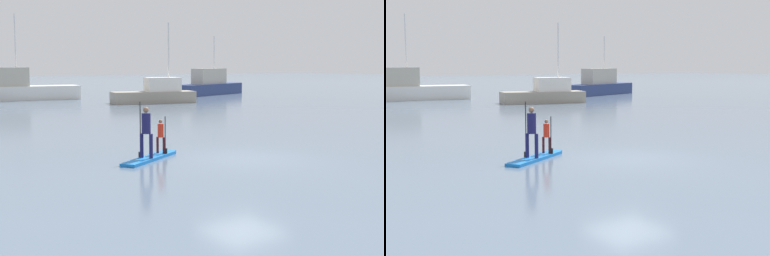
% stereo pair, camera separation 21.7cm
% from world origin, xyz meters
% --- Properties ---
extents(ground_plane, '(240.00, 240.00, 0.00)m').
position_xyz_m(ground_plane, '(0.00, 0.00, 0.00)').
color(ground_plane, slate).
extents(paddleboard_near, '(2.79, 1.97, 0.10)m').
position_xyz_m(paddleboard_near, '(-2.61, 1.50, 0.05)').
color(paddleboard_near, blue).
rests_on(paddleboard_near, ground).
extents(paddler_adult, '(0.40, 0.45, 1.79)m').
position_xyz_m(paddler_adult, '(-2.86, 1.35, 1.04)').
color(paddler_adult, '#19194C').
rests_on(paddler_adult, paddleboard_near).
extents(paddler_child_solo, '(0.28, 0.35, 1.25)m').
position_xyz_m(paddler_child_solo, '(-2.00, 1.86, 0.74)').
color(paddler_child_solo, '#4C1419').
rests_on(paddler_child_solo, paddleboard_near).
extents(fishing_boat_white_large, '(9.14, 5.04, 5.75)m').
position_xyz_m(fishing_boat_white_large, '(20.39, 29.99, 0.94)').
color(fishing_boat_white_large, navy).
rests_on(fishing_boat_white_large, ground).
extents(fishing_boat_green_midground, '(6.80, 3.55, 6.26)m').
position_xyz_m(fishing_boat_green_midground, '(10.38, 23.35, 0.76)').
color(fishing_boat_green_midground, '#9E9384').
rests_on(fishing_boat_green_midground, ground).
extents(motor_boat_small_navy, '(9.86, 3.90, 7.22)m').
position_xyz_m(motor_boat_small_navy, '(2.38, 32.71, 0.96)').
color(motor_boat_small_navy, silver).
rests_on(motor_boat_small_navy, ground).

